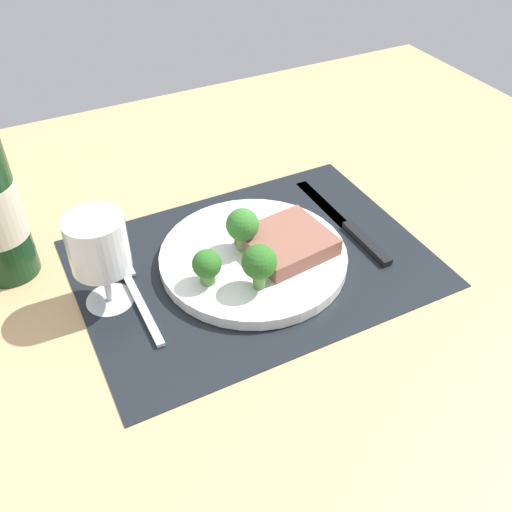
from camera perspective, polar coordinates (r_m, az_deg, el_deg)
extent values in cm
cube|color=tan|center=(78.06, -0.26, -1.58)|extent=(140.00, 110.00, 3.00)
cube|color=black|center=(76.97, -0.27, -0.67)|extent=(45.94, 33.54, 0.30)
cylinder|color=white|center=(76.35, -0.27, -0.13)|extent=(24.98, 24.98, 1.60)
cube|color=#8C5647|center=(75.81, 3.15, 1.38)|extent=(11.63, 10.95, 2.32)
cylinder|color=#6B994C|center=(75.88, -1.32, 1.39)|extent=(1.60, 1.60, 2.13)
sphere|color=#387A2D|center=(74.08, -1.36, 3.14)|extent=(4.34, 4.34, 4.34)
cylinder|color=#5B8942|center=(71.43, -4.82, -2.15)|extent=(1.95, 1.95, 1.36)
sphere|color=#2D6B23|center=(69.94, -4.92, -0.79)|extent=(3.67, 3.67, 3.67)
cylinder|color=#5B8942|center=(70.28, 0.32, -2.39)|extent=(1.58, 1.58, 2.16)
sphere|color=#2D6B23|center=(68.33, 0.33, -0.59)|extent=(4.34, 4.34, 4.34)
cube|color=silver|center=(71.43, -11.17, -5.21)|extent=(1.00, 13.00, 0.50)
cube|color=silver|center=(77.07, -12.99, -1.47)|extent=(2.40, 2.60, 0.40)
cube|color=silver|center=(79.31, -14.26, -0.33)|extent=(0.30, 3.60, 0.35)
cube|color=silver|center=(79.38, -13.85, -0.20)|extent=(0.30, 3.60, 0.35)
cube|color=silver|center=(79.46, -13.44, -0.07)|extent=(0.30, 3.60, 0.35)
cube|color=silver|center=(79.54, -13.03, 0.05)|extent=(0.30, 3.60, 0.35)
cube|color=black|center=(80.86, 10.95, 1.32)|extent=(1.40, 10.00, 0.80)
cube|color=silver|center=(88.31, 6.62, 5.41)|extent=(1.80, 13.00, 0.30)
cylinder|color=silver|center=(74.05, -14.30, -4.21)|extent=(6.00, 6.00, 0.40)
cylinder|color=silver|center=(72.11, -14.67, -2.58)|extent=(0.80, 0.80, 5.37)
cylinder|color=silver|center=(68.20, -15.51, 1.21)|extent=(7.06, 7.06, 6.94)
cylinder|color=tan|center=(69.58, -15.19, -0.21)|extent=(6.21, 6.21, 2.46)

